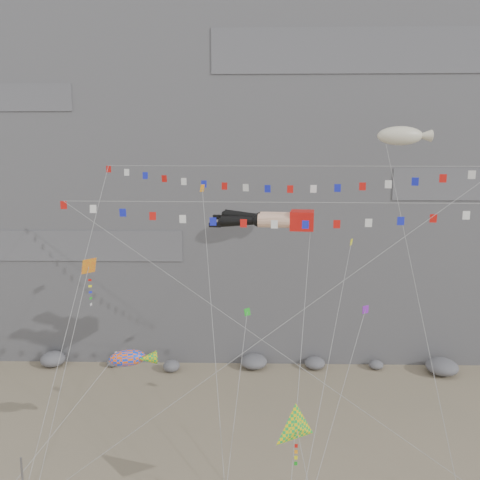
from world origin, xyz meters
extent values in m
cube|color=slate|center=(0.00, 32.00, 25.00)|extent=(80.00, 28.00, 50.00)
cube|color=red|center=(3.23, 6.15, 16.01)|extent=(1.91, 2.43, 1.31)
cylinder|color=#EAB392|center=(1.24, 5.78, 16.01)|extent=(2.34, 1.27, 0.97)
sphere|color=black|center=(0.14, 5.93, 16.01)|extent=(0.89, 0.89, 0.89)
cone|color=black|center=(-1.16, 6.12, 15.94)|extent=(2.74, 1.17, 0.91)
cube|color=black|center=(-2.91, 6.37, 15.64)|extent=(0.90, 0.50, 0.32)
cylinder|color=#EAB392|center=(1.43, 7.08, 16.01)|extent=(2.34, 1.27, 0.97)
sphere|color=black|center=(0.33, 7.23, 16.01)|extent=(0.89, 0.89, 0.89)
cone|color=black|center=(-0.97, 7.42, 16.14)|extent=(2.76, 1.18, 0.97)
cube|color=black|center=(-2.72, 7.67, 16.05)|extent=(0.90, 0.50, 0.32)
cylinder|color=gray|center=(2.13, -1.17, 8.03)|extent=(0.03, 0.03, 21.78)
cylinder|color=gray|center=(-5.96, 2.67, 9.91)|extent=(0.03, 0.03, 27.27)
cylinder|color=gray|center=(8.24, 1.36, 8.73)|extent=(0.03, 0.03, 21.94)
cylinder|color=gray|center=(-11.58, -1.01, 6.85)|extent=(0.03, 0.03, 14.77)
cylinder|color=gray|center=(-11.97, -0.95, 3.67)|extent=(0.03, 0.03, 12.08)
cylinder|color=gray|center=(11.50, 4.13, 11.04)|extent=(0.03, 0.03, 25.09)
cylinder|color=gray|center=(-2.71, 1.47, 9.09)|extent=(0.03, 0.03, 23.01)
cylinder|color=gray|center=(4.53, -1.11, 5.12)|extent=(0.03, 0.03, 15.56)
cylinder|color=gray|center=(-1.30, -1.56, 5.21)|extent=(0.03, 0.03, 13.62)
cylinder|color=gray|center=(4.18, 0.14, 7.16)|extent=(0.03, 0.03, 20.94)
camera|label=1|loc=(-0.44, -26.54, 19.97)|focal=35.00mm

